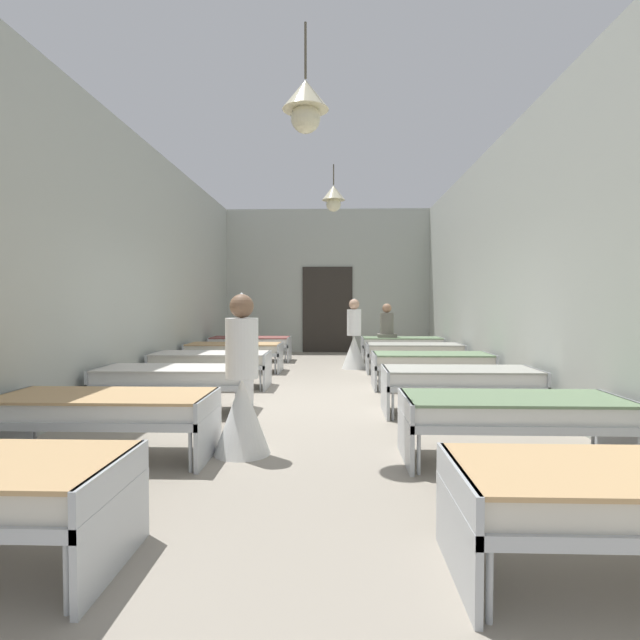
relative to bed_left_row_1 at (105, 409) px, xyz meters
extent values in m
cube|color=#9E9384|center=(1.80, 2.85, -0.49)|extent=(6.30, 14.58, 0.10)
cube|color=#B2B7AD|center=(1.80, 9.94, 1.57)|extent=(6.10, 0.20, 4.02)
cube|color=#B2B7AD|center=(-1.15, 2.85, 1.57)|extent=(0.20, 13.98, 4.02)
cube|color=#B2B7AD|center=(4.75, 2.85, 1.57)|extent=(0.20, 13.98, 4.02)
cube|color=#2D2823|center=(1.80, 9.82, 0.76)|extent=(1.40, 0.06, 2.40)
cylinder|color=brown|center=(1.77, 0.40, 3.33)|extent=(0.02, 0.02, 0.52)
cone|color=beige|center=(1.77, 0.40, 2.91)|extent=(0.44, 0.44, 0.28)
sphere|color=beige|center=(1.77, 0.40, 2.69)|extent=(0.28, 0.28, 0.28)
cylinder|color=brown|center=(2.00, 5.30, 3.39)|extent=(0.02, 0.02, 0.39)
cone|color=beige|center=(2.00, 5.30, 3.05)|extent=(0.44, 0.44, 0.28)
sphere|color=beige|center=(2.00, 5.30, 2.83)|extent=(0.28, 0.28, 0.28)
cylinder|color=#B7BCC1|center=(0.87, -2.26, -0.27)|extent=(0.03, 0.03, 0.34)
cylinder|color=#B7BCC1|center=(0.87, -1.54, -0.27)|extent=(0.03, 0.03, 0.34)
cube|color=#B7BCC1|center=(0.93, -1.90, -0.15)|extent=(0.04, 0.84, 0.57)
cylinder|color=#B7BCC1|center=(2.73, -2.26, -0.27)|extent=(0.03, 0.03, 0.34)
cylinder|color=#B7BCC1|center=(2.73, -1.54, -0.27)|extent=(0.03, 0.03, 0.34)
cube|color=#B7BCC1|center=(2.67, -1.90, -0.15)|extent=(0.04, 0.84, 0.57)
cylinder|color=#B7BCC1|center=(-0.87, 0.36, -0.27)|extent=(0.03, 0.03, 0.34)
cylinder|color=#B7BCC1|center=(0.87, -0.36, -0.27)|extent=(0.03, 0.03, 0.34)
cylinder|color=#B7BCC1|center=(0.87, 0.36, -0.27)|extent=(0.03, 0.03, 0.34)
cube|color=#B7BCC1|center=(0.00, 0.00, -0.06)|extent=(1.90, 0.84, 0.07)
cube|color=#B7BCC1|center=(-0.93, 0.00, -0.15)|extent=(0.04, 0.84, 0.57)
cube|color=#B7BCC1|center=(0.93, 0.00, -0.15)|extent=(0.04, 0.84, 0.57)
cube|color=white|center=(0.00, 0.00, 0.04)|extent=(1.82, 0.78, 0.14)
cube|color=tan|center=(0.00, 0.00, 0.12)|extent=(1.86, 0.82, 0.02)
cylinder|color=#B7BCC1|center=(2.73, -0.36, -0.27)|extent=(0.03, 0.03, 0.34)
cylinder|color=#B7BCC1|center=(2.73, 0.36, -0.27)|extent=(0.03, 0.03, 0.34)
cylinder|color=#B7BCC1|center=(4.47, -0.36, -0.27)|extent=(0.03, 0.03, 0.34)
cylinder|color=#B7BCC1|center=(4.47, 0.36, -0.27)|extent=(0.03, 0.03, 0.34)
cube|color=#B7BCC1|center=(3.60, 0.00, -0.06)|extent=(1.90, 0.84, 0.07)
cube|color=#B7BCC1|center=(2.67, 0.00, -0.15)|extent=(0.04, 0.84, 0.57)
cube|color=#B7BCC1|center=(4.53, 0.00, -0.15)|extent=(0.04, 0.84, 0.57)
cube|color=white|center=(3.60, 0.00, 0.04)|extent=(1.82, 0.78, 0.14)
cube|color=slate|center=(3.60, 0.00, 0.12)|extent=(1.86, 0.82, 0.02)
cylinder|color=#B7BCC1|center=(-0.87, 1.54, -0.27)|extent=(0.03, 0.03, 0.34)
cylinder|color=#B7BCC1|center=(-0.87, 2.26, -0.27)|extent=(0.03, 0.03, 0.34)
cylinder|color=#B7BCC1|center=(0.87, 1.54, -0.27)|extent=(0.03, 0.03, 0.34)
cylinder|color=#B7BCC1|center=(0.87, 2.26, -0.27)|extent=(0.03, 0.03, 0.34)
cube|color=#B7BCC1|center=(0.00, 1.90, -0.06)|extent=(1.90, 0.84, 0.07)
cube|color=#B7BCC1|center=(-0.93, 1.90, -0.15)|extent=(0.04, 0.84, 0.57)
cube|color=#B7BCC1|center=(0.93, 1.90, -0.15)|extent=(0.04, 0.84, 0.57)
cube|color=white|center=(0.00, 1.90, 0.04)|extent=(1.82, 0.78, 0.14)
cube|color=beige|center=(0.00, 1.90, 0.12)|extent=(1.86, 0.82, 0.02)
cylinder|color=#B7BCC1|center=(2.73, 1.54, -0.27)|extent=(0.03, 0.03, 0.34)
cylinder|color=#B7BCC1|center=(2.73, 2.26, -0.27)|extent=(0.03, 0.03, 0.34)
cylinder|color=#B7BCC1|center=(4.47, 1.54, -0.27)|extent=(0.03, 0.03, 0.34)
cylinder|color=#B7BCC1|center=(4.47, 2.26, -0.27)|extent=(0.03, 0.03, 0.34)
cube|color=#B7BCC1|center=(3.60, 1.90, -0.06)|extent=(1.90, 0.84, 0.07)
cube|color=#B7BCC1|center=(2.67, 1.90, -0.15)|extent=(0.04, 0.84, 0.57)
cube|color=#B7BCC1|center=(4.53, 1.90, -0.15)|extent=(0.04, 0.84, 0.57)
cube|color=white|center=(3.60, 1.90, 0.04)|extent=(1.82, 0.78, 0.14)
cube|color=#9E9E93|center=(3.60, 1.90, 0.12)|extent=(1.86, 0.82, 0.02)
cylinder|color=#B7BCC1|center=(-0.87, 3.44, -0.27)|extent=(0.03, 0.03, 0.34)
cylinder|color=#B7BCC1|center=(-0.87, 4.16, -0.27)|extent=(0.03, 0.03, 0.34)
cylinder|color=#B7BCC1|center=(0.87, 3.44, -0.27)|extent=(0.03, 0.03, 0.34)
cylinder|color=#B7BCC1|center=(0.87, 4.16, -0.27)|extent=(0.03, 0.03, 0.34)
cube|color=#B7BCC1|center=(0.00, 3.80, -0.06)|extent=(1.90, 0.84, 0.07)
cube|color=#B7BCC1|center=(-0.93, 3.80, -0.15)|extent=(0.04, 0.84, 0.57)
cube|color=#B7BCC1|center=(0.93, 3.80, -0.15)|extent=(0.04, 0.84, 0.57)
cube|color=silver|center=(0.00, 3.80, 0.04)|extent=(1.82, 0.78, 0.14)
cube|color=beige|center=(0.00, 3.80, 0.12)|extent=(1.86, 0.82, 0.02)
cylinder|color=#B7BCC1|center=(2.73, 3.44, -0.27)|extent=(0.03, 0.03, 0.34)
cylinder|color=#B7BCC1|center=(2.73, 4.16, -0.27)|extent=(0.03, 0.03, 0.34)
cylinder|color=#B7BCC1|center=(4.47, 3.44, -0.27)|extent=(0.03, 0.03, 0.34)
cylinder|color=#B7BCC1|center=(4.47, 4.16, -0.27)|extent=(0.03, 0.03, 0.34)
cube|color=#B7BCC1|center=(3.60, 3.80, -0.06)|extent=(1.90, 0.84, 0.07)
cube|color=#B7BCC1|center=(2.67, 3.80, -0.15)|extent=(0.04, 0.84, 0.57)
cube|color=#B7BCC1|center=(4.53, 3.80, -0.15)|extent=(0.04, 0.84, 0.57)
cube|color=silver|center=(3.60, 3.80, 0.04)|extent=(1.82, 0.78, 0.14)
cube|color=slate|center=(3.60, 3.80, 0.12)|extent=(1.86, 0.82, 0.02)
cylinder|color=#B7BCC1|center=(-0.87, 5.34, -0.27)|extent=(0.03, 0.03, 0.34)
cylinder|color=#B7BCC1|center=(-0.87, 6.06, -0.27)|extent=(0.03, 0.03, 0.34)
cylinder|color=#B7BCC1|center=(0.87, 5.34, -0.27)|extent=(0.03, 0.03, 0.34)
cylinder|color=#B7BCC1|center=(0.87, 6.06, -0.27)|extent=(0.03, 0.03, 0.34)
cube|color=#B7BCC1|center=(0.00, 5.70, -0.06)|extent=(1.90, 0.84, 0.07)
cube|color=#B7BCC1|center=(-0.93, 5.70, -0.15)|extent=(0.04, 0.84, 0.57)
cube|color=#B7BCC1|center=(0.93, 5.70, -0.15)|extent=(0.04, 0.84, 0.57)
cube|color=silver|center=(0.00, 5.70, 0.04)|extent=(1.82, 0.78, 0.14)
cube|color=tan|center=(0.00, 5.70, 0.12)|extent=(1.86, 0.82, 0.02)
cylinder|color=#B7BCC1|center=(2.73, 5.34, -0.27)|extent=(0.03, 0.03, 0.34)
cylinder|color=#B7BCC1|center=(2.73, 6.06, -0.27)|extent=(0.03, 0.03, 0.34)
cylinder|color=#B7BCC1|center=(4.47, 5.34, -0.27)|extent=(0.03, 0.03, 0.34)
cylinder|color=#B7BCC1|center=(4.47, 6.06, -0.27)|extent=(0.03, 0.03, 0.34)
cube|color=#B7BCC1|center=(3.60, 5.70, -0.06)|extent=(1.90, 0.84, 0.07)
cube|color=#B7BCC1|center=(2.67, 5.70, -0.15)|extent=(0.04, 0.84, 0.57)
cube|color=#B7BCC1|center=(4.53, 5.70, -0.15)|extent=(0.04, 0.84, 0.57)
cube|color=silver|center=(3.60, 5.70, 0.04)|extent=(1.82, 0.78, 0.14)
cube|color=#9E9E93|center=(3.60, 5.70, 0.12)|extent=(1.86, 0.82, 0.02)
cylinder|color=#B7BCC1|center=(-0.87, 7.24, -0.27)|extent=(0.03, 0.03, 0.34)
cylinder|color=#B7BCC1|center=(-0.87, 7.96, -0.27)|extent=(0.03, 0.03, 0.34)
cylinder|color=#B7BCC1|center=(0.87, 7.24, -0.27)|extent=(0.03, 0.03, 0.34)
cylinder|color=#B7BCC1|center=(0.87, 7.96, -0.27)|extent=(0.03, 0.03, 0.34)
cube|color=#B7BCC1|center=(0.00, 7.60, -0.06)|extent=(1.90, 0.84, 0.07)
cube|color=#B7BCC1|center=(-0.93, 7.60, -0.15)|extent=(0.04, 0.84, 0.57)
cube|color=#B7BCC1|center=(0.93, 7.60, -0.15)|extent=(0.04, 0.84, 0.57)
cube|color=white|center=(0.00, 7.60, 0.04)|extent=(1.82, 0.78, 0.14)
cube|color=#8C4C47|center=(0.00, 7.60, 0.12)|extent=(1.86, 0.82, 0.02)
cylinder|color=#B7BCC1|center=(2.73, 7.24, -0.27)|extent=(0.03, 0.03, 0.34)
cylinder|color=#B7BCC1|center=(2.73, 7.96, -0.27)|extent=(0.03, 0.03, 0.34)
cylinder|color=#B7BCC1|center=(4.47, 7.24, -0.27)|extent=(0.03, 0.03, 0.34)
cylinder|color=#B7BCC1|center=(4.47, 7.96, -0.27)|extent=(0.03, 0.03, 0.34)
cube|color=#B7BCC1|center=(3.60, 7.60, -0.06)|extent=(1.90, 0.84, 0.07)
cube|color=#B7BCC1|center=(2.67, 7.60, -0.15)|extent=(0.04, 0.84, 0.57)
cube|color=#B7BCC1|center=(4.53, 7.60, -0.15)|extent=(0.04, 0.84, 0.57)
cube|color=white|center=(3.60, 7.60, 0.04)|extent=(1.82, 0.78, 0.14)
cube|color=slate|center=(3.60, 7.60, 0.12)|extent=(1.86, 0.82, 0.02)
cone|color=white|center=(1.20, 0.16, -0.09)|extent=(0.52, 0.52, 0.70)
cylinder|color=white|center=(1.20, 0.16, 0.54)|extent=(0.30, 0.30, 0.55)
sphere|color=#846047|center=(1.20, 0.16, 0.92)|extent=(0.22, 0.22, 0.22)
cone|color=white|center=(1.20, 0.16, 1.00)|extent=(0.18, 0.18, 0.10)
cone|color=white|center=(2.43, 6.26, -0.09)|extent=(0.52, 0.52, 0.70)
cylinder|color=white|center=(2.43, 6.26, 0.54)|extent=(0.30, 0.30, 0.55)
sphere|color=tan|center=(2.43, 6.26, 0.92)|extent=(0.22, 0.22, 0.22)
cone|color=white|center=(2.43, 6.26, 1.00)|extent=(0.18, 0.18, 0.10)
cylinder|color=slate|center=(3.25, 7.62, 0.43)|extent=(0.32, 0.32, 0.58)
cube|color=slate|center=(3.25, 7.62, 0.18)|extent=(0.44, 0.44, 0.08)
sphere|color=#A87A5B|center=(3.25, 7.62, 0.83)|extent=(0.22, 0.22, 0.22)
camera|label=1|loc=(2.07, -4.43, 0.95)|focal=28.46mm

